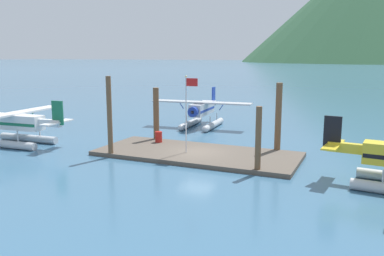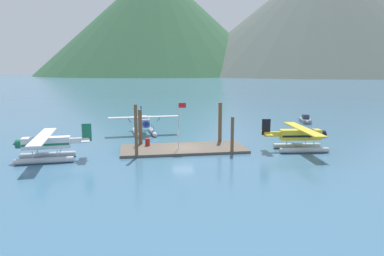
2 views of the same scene
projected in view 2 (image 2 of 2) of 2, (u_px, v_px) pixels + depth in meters
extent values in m
plane|color=#38607F|center=(183.00, 150.00, 43.19)|extent=(1200.00, 1200.00, 0.00)
cube|color=brown|center=(183.00, 149.00, 43.16)|extent=(14.86, 6.26, 0.30)
cylinder|color=brown|center=(136.00, 131.00, 38.96)|extent=(0.36, 0.36, 5.89)
cylinder|color=brown|center=(232.00, 135.00, 41.02)|extent=(0.37, 0.37, 4.26)
cylinder|color=brown|center=(140.00, 128.00, 44.88)|extent=(0.49, 0.49, 4.66)
cylinder|color=brown|center=(220.00, 123.00, 46.62)|extent=(0.47, 0.47, 5.34)
cylinder|color=silver|center=(178.00, 126.00, 42.08)|extent=(0.08, 0.08, 5.50)
cube|color=red|center=(182.00, 105.00, 41.76)|extent=(0.90, 0.03, 0.56)
sphere|color=gold|center=(178.00, 102.00, 41.62)|extent=(0.10, 0.10, 0.10)
cylinder|color=#AD1E19|center=(148.00, 142.00, 44.15)|extent=(0.58, 0.58, 0.88)
torus|color=#AD1E19|center=(148.00, 142.00, 44.15)|extent=(0.62, 0.62, 0.04)
cone|color=#4C5651|center=(320.00, 17.00, 504.03)|extent=(408.10, 408.10, 163.16)
cone|color=#2D5638|center=(156.00, 21.00, 518.14)|extent=(341.46, 341.46, 154.84)
cylinder|color=#B7BABF|center=(153.00, 132.00, 53.82)|extent=(1.04, 5.63, 0.64)
sphere|color=#B7BABF|center=(155.00, 135.00, 51.13)|extent=(0.64, 0.64, 0.64)
cylinder|color=#B7BABF|center=(136.00, 132.00, 53.24)|extent=(1.04, 5.63, 0.64)
sphere|color=#B7BABF|center=(137.00, 136.00, 50.56)|extent=(0.64, 0.64, 0.64)
cylinder|color=#B7BABF|center=(153.00, 129.00, 52.56)|extent=(0.10, 0.10, 0.70)
cylinder|color=#B7BABF|center=(151.00, 126.00, 54.86)|extent=(0.10, 0.10, 0.70)
cylinder|color=#B7BABF|center=(136.00, 129.00, 51.98)|extent=(0.10, 0.10, 0.70)
cylinder|color=#B7BABF|center=(135.00, 127.00, 54.28)|extent=(0.10, 0.10, 0.70)
cube|color=silver|center=(144.00, 121.00, 53.27)|extent=(1.58, 4.88, 1.20)
cube|color=#1E389E|center=(144.00, 122.00, 53.28)|extent=(1.60, 4.78, 0.24)
cube|color=#283347|center=(145.00, 120.00, 52.18)|extent=(1.13, 1.17, 0.56)
cube|color=silver|center=(144.00, 117.00, 52.87)|extent=(10.47, 2.15, 0.14)
cylinder|color=#1E389E|center=(159.00, 119.00, 53.43)|extent=(0.63, 0.12, 0.84)
cylinder|color=#1E389E|center=(129.00, 120.00, 52.42)|extent=(0.63, 0.12, 0.84)
cylinder|color=#1E389E|center=(146.00, 124.00, 50.68)|extent=(1.00, 0.67, 0.96)
cone|color=black|center=(146.00, 125.00, 50.25)|extent=(0.38, 0.38, 0.36)
cube|color=silver|center=(142.00, 118.00, 56.37)|extent=(0.60, 2.23, 0.56)
cube|color=#1E389E|center=(141.00, 112.00, 57.09)|extent=(0.19, 1.01, 1.90)
cube|color=silver|center=(141.00, 117.00, 57.12)|extent=(3.25, 1.03, 0.10)
cylinder|color=#B7BABF|center=(45.00, 161.00, 36.95)|extent=(5.63, 0.99, 0.64)
sphere|color=#B7BABF|center=(16.00, 162.00, 36.32)|extent=(0.64, 0.64, 0.64)
cylinder|color=#B7BABF|center=(49.00, 155.00, 39.35)|extent=(5.63, 0.99, 0.64)
sphere|color=#B7BABF|center=(22.00, 156.00, 38.73)|extent=(0.64, 0.64, 0.64)
cylinder|color=#B7BABF|center=(32.00, 155.00, 36.57)|extent=(0.10, 0.10, 0.70)
cylinder|color=#B7BABF|center=(57.00, 154.00, 37.10)|extent=(0.10, 0.10, 0.70)
cylinder|color=#B7BABF|center=(37.00, 150.00, 38.97)|extent=(0.10, 0.10, 0.70)
cylinder|color=#B7BABF|center=(60.00, 148.00, 39.50)|extent=(0.10, 0.10, 0.70)
cube|color=white|center=(46.00, 143.00, 37.88)|extent=(4.87, 1.54, 1.20)
cube|color=#196B47|center=(46.00, 144.00, 37.90)|extent=(4.77, 1.55, 0.24)
cube|color=#283347|center=(35.00, 140.00, 37.59)|extent=(1.16, 1.12, 0.56)
cube|color=white|center=(43.00, 137.00, 37.71)|extent=(2.05, 10.47, 0.14)
cylinder|color=#196B47|center=(39.00, 144.00, 35.65)|extent=(0.12, 0.63, 0.84)
cylinder|color=#196B47|center=(47.00, 136.00, 39.88)|extent=(0.12, 0.63, 0.84)
cylinder|color=#196B47|center=(19.00, 144.00, 37.28)|extent=(0.66, 1.00, 0.96)
cone|color=black|center=(14.00, 144.00, 37.18)|extent=(0.37, 0.38, 0.36)
cube|color=white|center=(78.00, 140.00, 38.59)|extent=(2.22, 0.58, 0.56)
cube|color=#196B47|center=(87.00, 132.00, 38.65)|extent=(1.01, 0.18, 1.90)
cube|color=white|center=(86.00, 139.00, 38.75)|extent=(1.00, 3.24, 0.10)
cylinder|color=#B7BABF|center=(296.00, 146.00, 44.06)|extent=(5.64, 1.21, 0.64)
sphere|color=#B7BABF|center=(318.00, 145.00, 44.23)|extent=(0.64, 0.64, 0.64)
cylinder|color=#B7BABF|center=(303.00, 150.00, 41.60)|extent=(5.64, 1.21, 0.64)
sphere|color=#B7BABF|center=(327.00, 150.00, 41.77)|extent=(0.64, 0.64, 0.64)
cylinder|color=#B7BABF|center=(306.00, 140.00, 44.02)|extent=(0.10, 0.10, 0.70)
cylinder|color=#B7BABF|center=(287.00, 140.00, 43.88)|extent=(0.10, 0.10, 0.70)
cylinder|color=#B7BABF|center=(314.00, 144.00, 41.56)|extent=(0.10, 0.10, 0.70)
cylinder|color=#B7BABF|center=(294.00, 145.00, 41.42)|extent=(0.10, 0.10, 0.70)
cube|color=yellow|center=(300.00, 135.00, 42.56)|extent=(4.90, 1.72, 1.20)
cube|color=black|center=(300.00, 135.00, 42.58)|extent=(4.81, 1.73, 0.24)
cube|color=#283347|center=(309.00, 132.00, 42.58)|extent=(1.20, 1.16, 0.56)
cube|color=yellow|center=(303.00, 129.00, 42.47)|extent=(2.45, 10.49, 0.14)
cylinder|color=black|center=(296.00, 129.00, 44.69)|extent=(0.14, 0.63, 0.84)
cylinder|color=black|center=(310.00, 135.00, 40.36)|extent=(0.14, 0.63, 0.84)
cylinder|color=black|center=(322.00, 134.00, 42.73)|extent=(0.69, 1.02, 0.96)
cone|color=black|center=(326.00, 134.00, 42.76)|extent=(0.38, 0.39, 0.36)
cube|color=yellow|center=(273.00, 134.00, 42.35)|extent=(2.23, 0.66, 0.56)
cube|color=black|center=(266.00, 127.00, 42.16)|extent=(1.01, 0.22, 1.90)
cube|color=yellow|center=(267.00, 133.00, 42.28)|extent=(1.12, 3.26, 0.10)
cube|color=gray|center=(305.00, 121.00, 65.00)|extent=(2.59, 4.45, 0.70)
sphere|color=gray|center=(307.00, 122.00, 62.94)|extent=(0.70, 0.70, 0.70)
cube|color=#283347|center=(306.00, 117.00, 64.58)|extent=(1.39, 1.46, 0.80)
cube|color=black|center=(303.00, 118.00, 67.19)|extent=(0.43, 0.41, 0.80)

